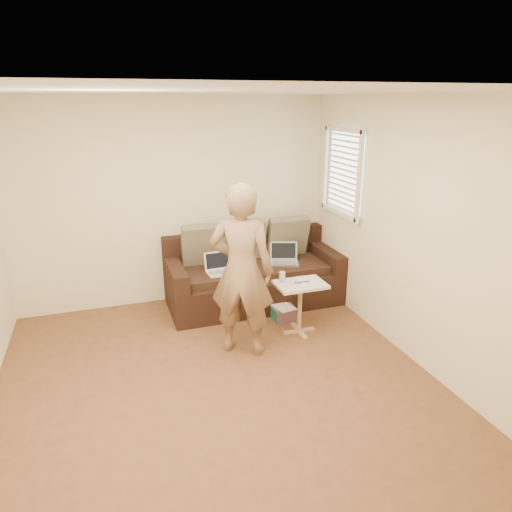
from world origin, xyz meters
name	(u,v)px	position (x,y,z in m)	size (l,w,h in m)	color
floor	(223,392)	(0.00, 0.00, 0.00)	(4.50, 4.50, 0.00)	brown
ceiling	(215,92)	(0.00, 0.00, 2.60)	(4.50, 4.50, 0.00)	white
wall_back	(174,203)	(0.00, 2.25, 1.30)	(4.00, 4.00, 0.00)	beige
wall_front	(365,440)	(0.00, -2.25, 1.30)	(4.00, 4.00, 0.00)	beige
wall_right	(422,236)	(2.00, 0.00, 1.30)	(4.50, 4.50, 0.00)	beige
window_blinds	(343,172)	(1.95, 1.50, 1.70)	(0.12, 0.88, 1.08)	white
sofa	(254,272)	(0.90, 1.77, 0.42)	(2.20, 0.95, 0.85)	black
pillow_left	(203,245)	(0.30, 2.01, 0.79)	(0.55, 0.14, 0.55)	#65604B
pillow_mid	(244,240)	(0.85, 2.02, 0.79)	(0.55, 0.14, 0.55)	brown
pillow_right	(288,237)	(1.45, 1.99, 0.79)	(0.55, 0.14, 0.55)	#65604B
laptop_silver	(285,264)	(1.30, 1.70, 0.52)	(0.36, 0.26, 0.24)	#B7BABC
laptop_white	(221,273)	(0.43, 1.63, 0.52)	(0.34, 0.25, 0.25)	white
person	(242,271)	(0.40, 0.67, 0.91)	(0.66, 0.45, 1.81)	olive
side_table	(300,308)	(1.13, 0.84, 0.30)	(0.55, 0.39, 0.61)	silver
drinking_glass	(282,277)	(0.95, 0.94, 0.67)	(0.07, 0.07, 0.12)	silver
scissors	(302,282)	(1.15, 0.84, 0.61)	(0.18, 0.10, 0.02)	silver
paper_on_table	(308,281)	(1.24, 0.87, 0.61)	(0.21, 0.30, 0.00)	white
striped_box	(283,313)	(1.08, 1.20, 0.08)	(0.27, 0.27, 0.17)	#C71D76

